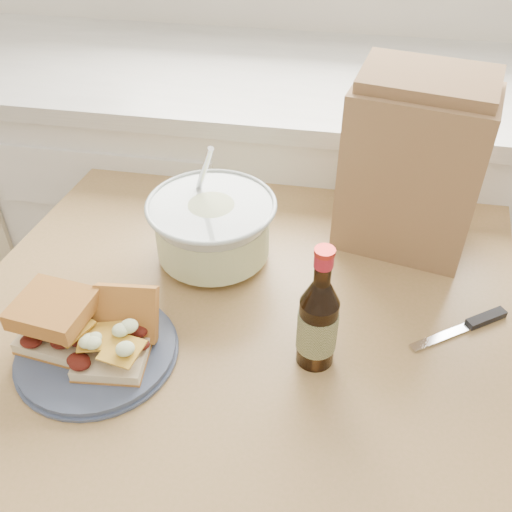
% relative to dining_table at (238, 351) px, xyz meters
% --- Properties ---
extents(cabinet_run, '(2.50, 0.64, 0.94)m').
position_rel_dining_table_xyz_m(cabinet_run, '(0.08, 0.71, -0.20)').
color(cabinet_run, white).
rests_on(cabinet_run, ground).
extents(dining_table, '(1.04, 1.04, 0.79)m').
position_rel_dining_table_xyz_m(dining_table, '(0.00, 0.00, 0.00)').
color(dining_table, '#AA7E50').
rests_on(dining_table, ground).
extents(plate, '(0.25, 0.25, 0.02)m').
position_rel_dining_table_xyz_m(plate, '(-0.20, -0.14, 0.12)').
color(plate, '#414D69').
rests_on(plate, dining_table).
extents(sandwich_left, '(0.13, 0.12, 0.08)m').
position_rel_dining_table_xyz_m(sandwich_left, '(-0.26, -0.14, 0.17)').
color(sandwich_left, beige).
rests_on(sandwich_left, plate).
extents(sandwich_right, '(0.11, 0.15, 0.09)m').
position_rel_dining_table_xyz_m(sandwich_right, '(-0.16, -0.14, 0.16)').
color(sandwich_right, beige).
rests_on(sandwich_right, plate).
extents(coleslaw_bowl, '(0.24, 0.24, 0.24)m').
position_rel_dining_table_xyz_m(coleslaw_bowl, '(-0.07, 0.13, 0.18)').
color(coleslaw_bowl, '#B4C2BF').
rests_on(coleslaw_bowl, dining_table).
extents(beer_bottle, '(0.06, 0.06, 0.22)m').
position_rel_dining_table_xyz_m(beer_bottle, '(0.14, -0.09, 0.20)').
color(beer_bottle, black).
rests_on(beer_bottle, dining_table).
extents(knife, '(0.17, 0.12, 0.01)m').
position_rel_dining_table_xyz_m(knife, '(0.40, 0.03, 0.12)').
color(knife, silver).
rests_on(knife, dining_table).
extents(paper_bag, '(0.27, 0.20, 0.32)m').
position_rel_dining_table_xyz_m(paper_bag, '(0.28, 0.25, 0.27)').
color(paper_bag, olive).
rests_on(paper_bag, dining_table).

